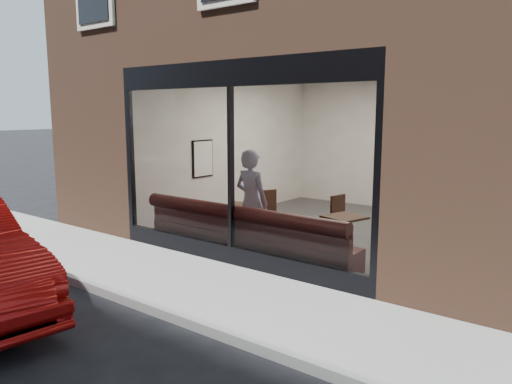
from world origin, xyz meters
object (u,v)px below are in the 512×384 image
Objects in this scene: cafe_table_right at (345,217)px; cafe_chair_left at (261,225)px; person at (251,202)px; cafe_table_left at (244,206)px; banquette at (247,245)px; cafe_chair_right at (329,232)px.

cafe_table_right is 2.18m from cafe_chair_left.
cafe_table_right is at bearing -170.45° from cafe_chair_left.
person is 2.76× the size of cafe_table_left.
person reaches higher than banquette.
banquette is 1.74m from cafe_chair_right.
banquette is 8.87× the size of cafe_chair_left.
cafe_chair_left is (-2.06, 0.48, -0.50)m from cafe_table_right.
banquette is 1.50m from cafe_chair_left.
cafe_table_left is 1.14× the size of cafe_table_right.
cafe_chair_right is (1.15, 1.07, -0.50)m from cafe_table_left.
person is 1.58m from cafe_table_right.
cafe_table_left is at bearing -32.46° from person.
person is at bearing 113.87° from banquette.
banquette is 6.98× the size of cafe_table_right.
person is (-0.12, 0.27, 0.68)m from banquette.
person is 4.01× the size of cafe_chair_left.
cafe_table_right is at bearing -155.76° from person.
cafe_chair_right is (0.63, 1.62, 0.01)m from banquette.
person is 4.91× the size of cafe_chair_right.
cafe_chair_right is (-0.72, 0.79, -0.50)m from cafe_table_right.
cafe_table_left reaches higher than banquette.
person reaches higher than cafe_chair_right.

